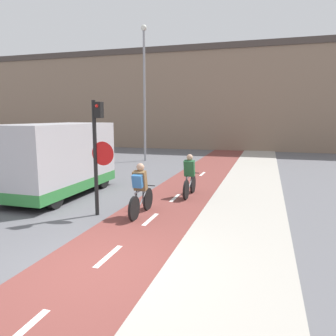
{
  "coord_description": "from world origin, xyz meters",
  "views": [
    {
      "loc": [
        2.98,
        -5.15,
        2.82
      ],
      "look_at": [
        0.0,
        4.66,
        1.2
      ],
      "focal_mm": 35.0,
      "sensor_mm": 36.0,
      "label": 1
    }
  ],
  "objects_px": {
    "street_lamp_far": "(144,82)",
    "cyclist_near": "(140,191)",
    "cyclist_far": "(190,178)",
    "van": "(58,161)",
    "traffic_light_pole": "(98,145)"
  },
  "relations": [
    {
      "from": "cyclist_far",
      "to": "van",
      "type": "bearing_deg",
      "value": -165.45
    },
    {
      "from": "street_lamp_far",
      "to": "cyclist_far",
      "type": "distance_m",
      "value": 10.64
    },
    {
      "from": "street_lamp_far",
      "to": "cyclist_near",
      "type": "xyz_separation_m",
      "value": [
        4.06,
        -11.06,
        -4.22
      ]
    },
    {
      "from": "traffic_light_pole",
      "to": "van",
      "type": "height_order",
      "value": "traffic_light_pole"
    },
    {
      "from": "traffic_light_pole",
      "to": "cyclist_near",
      "type": "distance_m",
      "value": 1.76
    },
    {
      "from": "cyclist_near",
      "to": "cyclist_far",
      "type": "distance_m",
      "value": 2.75
    },
    {
      "from": "street_lamp_far",
      "to": "van",
      "type": "relative_size",
      "value": 1.73
    },
    {
      "from": "traffic_light_pole",
      "to": "van",
      "type": "xyz_separation_m",
      "value": [
        -2.57,
        1.74,
        -0.75
      ]
    },
    {
      "from": "traffic_light_pole",
      "to": "cyclist_near",
      "type": "bearing_deg",
      "value": 14.11
    },
    {
      "from": "street_lamp_far",
      "to": "cyclist_far",
      "type": "xyz_separation_m",
      "value": [
        4.88,
        -8.43,
        -4.27
      ]
    },
    {
      "from": "cyclist_far",
      "to": "van",
      "type": "relative_size",
      "value": 0.36
    },
    {
      "from": "traffic_light_pole",
      "to": "cyclist_far",
      "type": "relative_size",
      "value": 1.87
    },
    {
      "from": "van",
      "to": "cyclist_near",
      "type": "bearing_deg",
      "value": -21.27
    },
    {
      "from": "street_lamp_far",
      "to": "van",
      "type": "bearing_deg",
      "value": -87.97
    },
    {
      "from": "traffic_light_pole",
      "to": "cyclist_near",
      "type": "xyz_separation_m",
      "value": [
        1.15,
        0.29,
        -1.3
      ]
    }
  ]
}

